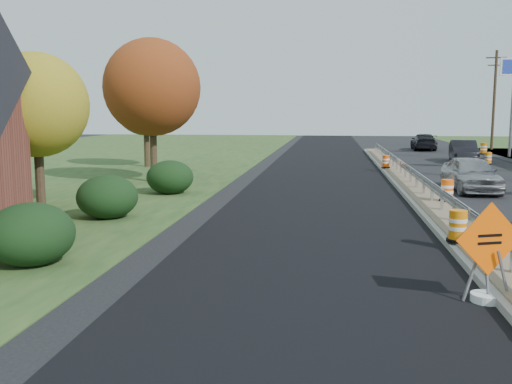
# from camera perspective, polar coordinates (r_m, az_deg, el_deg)

# --- Properties ---
(ground) EXTENTS (140.00, 140.00, 0.00)m
(ground) POSITION_cam_1_polar(r_m,az_deg,el_deg) (19.26, 19.12, -3.33)
(ground) COLOR black
(ground) RESTS_ON ground
(milled_overlay) EXTENTS (7.20, 120.00, 0.01)m
(milled_overlay) POSITION_cam_1_polar(r_m,az_deg,el_deg) (28.74, 6.45, 0.71)
(milled_overlay) COLOR black
(milled_overlay) RESTS_ON ground
(median) EXTENTS (1.60, 55.00, 0.23)m
(median) POSITION_cam_1_polar(r_m,az_deg,el_deg) (27.02, 15.74, 0.21)
(median) COLOR gray
(median) RESTS_ON ground
(guardrail) EXTENTS (0.10, 46.15, 0.72)m
(guardrail) POSITION_cam_1_polar(r_m,az_deg,el_deg) (27.93, 15.50, 1.74)
(guardrail) COLOR silver
(guardrail) RESTS_ON median
(utility_pole_north) EXTENTS (1.90, 0.26, 9.40)m
(utility_pole_north) POSITION_cam_1_polar(r_m,az_deg,el_deg) (59.55, 22.72, 8.67)
(utility_pole_north) COLOR #473523
(utility_pole_north) RESTS_ON ground
(hedge_south) EXTENTS (2.09, 2.09, 1.52)m
(hedge_south) POSITION_cam_1_polar(r_m,az_deg,el_deg) (14.64, -21.62, -3.92)
(hedge_south) COLOR black
(hedge_south) RESTS_ON ground
(hedge_mid) EXTENTS (2.09, 2.09, 1.52)m
(hedge_mid) POSITION_cam_1_polar(r_m,az_deg,el_deg) (20.19, -14.64, -0.45)
(hedge_mid) COLOR black
(hedge_mid) RESTS_ON ground
(hedge_north) EXTENTS (2.09, 2.09, 1.52)m
(hedge_north) POSITION_cam_1_polar(r_m,az_deg,el_deg) (25.66, -8.59, 1.49)
(hedge_north) COLOR black
(hedge_north) RESTS_ON ground
(tree_near_yellow) EXTENTS (3.96, 3.96, 5.88)m
(tree_near_yellow) POSITION_cam_1_polar(r_m,az_deg,el_deg) (23.29, -21.14, 8.09)
(tree_near_yellow) COLOR #473523
(tree_near_yellow) RESTS_ON ground
(tree_near_red) EXTENTS (4.95, 4.95, 7.35)m
(tree_near_red) POSITION_cam_1_polar(r_m,az_deg,el_deg) (29.93, -10.37, 10.24)
(tree_near_red) COLOR #473523
(tree_near_red) RESTS_ON ground
(tree_near_back) EXTENTS (4.29, 4.29, 6.37)m
(tree_near_back) POSITION_cam_1_polar(r_m,az_deg,el_deg) (38.44, -10.99, 8.74)
(tree_near_back) COLOR #473523
(tree_near_back) RESTS_ON ground
(caution_sign) EXTENTS (1.34, 0.59, 1.96)m
(caution_sign) POSITION_cam_1_polar(r_m,az_deg,el_deg) (11.92, 22.14, -7.90)
(caution_sign) COLOR white
(caution_sign) RESTS_ON ground
(barrel_median_near) EXTENTS (0.57, 0.57, 0.84)m
(barrel_median_near) POSITION_cam_1_polar(r_m,az_deg,el_deg) (16.02, 19.54, -3.28)
(barrel_median_near) COLOR black
(barrel_median_near) RESTS_ON median
(barrel_median_mid) EXTENTS (0.57, 0.57, 0.84)m
(barrel_median_mid) POSITION_cam_1_polar(r_m,az_deg,el_deg) (23.10, 18.57, 0.11)
(barrel_median_mid) COLOR black
(barrel_median_mid) RESTS_ON median
(barrel_median_far) EXTENTS (0.53, 0.53, 0.78)m
(barrel_median_far) POSITION_cam_1_polar(r_m,az_deg,el_deg) (35.77, 12.86, 2.95)
(barrel_median_far) COLOR black
(barrel_median_far) RESTS_ON median
(barrel_shoulder_mid) EXTENTS (0.58, 0.58, 0.85)m
(barrel_shoulder_mid) POSITION_cam_1_polar(r_m,az_deg,el_deg) (42.97, 22.19, 3.12)
(barrel_shoulder_mid) COLOR black
(barrel_shoulder_mid) RESTS_ON ground
(barrel_shoulder_far) EXTENTS (0.67, 0.67, 0.99)m
(barrel_shoulder_far) POSITION_cam_1_polar(r_m,az_deg,el_deg) (52.98, 21.80, 4.03)
(barrel_shoulder_far) COLOR black
(barrel_shoulder_far) RESTS_ON ground
(car_silver) EXTENTS (2.16, 4.86, 1.62)m
(car_silver) POSITION_cam_1_polar(r_m,az_deg,el_deg) (28.04, 20.70, 1.71)
(car_silver) COLOR #A3A2A7
(car_silver) RESTS_ON ground
(car_dark_mid) EXTENTS (2.21, 5.00, 1.59)m
(car_dark_mid) POSITION_cam_1_polar(r_m,az_deg,el_deg) (44.20, 20.04, 3.86)
(car_dark_mid) COLOR black
(car_dark_mid) RESTS_ON ground
(car_dark_far) EXTENTS (2.49, 5.45, 1.55)m
(car_dark_far) POSITION_cam_1_polar(r_m,az_deg,el_deg) (57.11, 16.42, 4.83)
(car_dark_far) COLOR black
(car_dark_far) RESTS_ON ground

